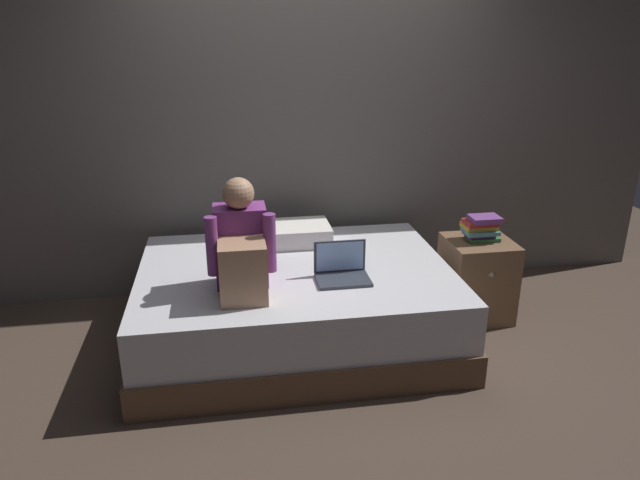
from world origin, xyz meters
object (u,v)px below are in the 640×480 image
Objects in this scene: person_sitting at (241,250)px; pillow at (290,234)px; nightstand at (477,279)px; book_stack at (481,228)px; laptop at (342,270)px; bed at (295,304)px.

person_sitting is 1.17× the size of pillow.
book_stack reaches higher than nightstand.
nightstand is 1.78× the size of laptop.
bed is 0.56m from pillow.
person_sitting reaches higher than nightstand.
bed is 6.25× the size of laptop.
pillow is at bearing 87.30° from bed.
person_sitting is at bearing -174.05° from laptop.
pillow is 1.32m from book_stack.
laptop reaches higher than nightstand.
laptop is 0.57× the size of pillow.
nightstand is at bearing 13.85° from person_sitting.
nightstand is 0.87× the size of person_sitting.
book_stack is (1.04, 0.35, 0.09)m from laptop.
laptop is at bearing -161.26° from book_stack.
nightstand is 1.02× the size of pillow.
person_sitting is 0.63m from laptop.
book_stack is at bearing 14.23° from person_sitting.
nightstand is at bearing -94.80° from book_stack.
pillow is 2.31× the size of book_stack.
laptop is at bearing -40.30° from bed.
pillow is at bearing 63.93° from person_sitting.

